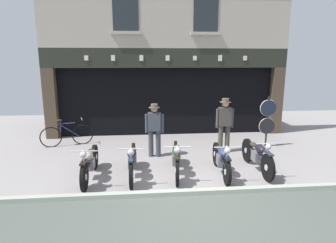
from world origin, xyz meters
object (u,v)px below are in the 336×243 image
motorcycle_center (176,158)px  tyre_sign_pole (267,118)px  salesman_left (154,128)px  motorcycle_center_right (221,158)px  motorcycle_center_left (132,160)px  leaning_bicycle (67,135)px  motorcycle_right (257,155)px  shopkeeper_center (225,123)px  advert_board_near (112,92)px  motorcycle_left (90,162)px

motorcycle_center → tyre_sign_pole: (3.31, 2.09, 0.57)m
motorcycle_center → salesman_left: size_ratio=1.27×
motorcycle_center → motorcycle_center_right: bearing=178.6°
motorcycle_center_left → motorcycle_center: (1.11, 0.10, -0.00)m
motorcycle_center_right → salesman_left: 2.30m
tyre_sign_pole → salesman_left: bearing=-170.2°
tyre_sign_pole → leaning_bicycle: 6.80m
motorcycle_center → motorcycle_right: 2.14m
shopkeeper_center → leaning_bicycle: bearing=-13.1°
salesman_left → shopkeeper_center: bearing=-166.9°
advert_board_near → leaning_bicycle: 2.35m
salesman_left → shopkeeper_center: size_ratio=0.94×
motorcycle_right → advert_board_near: 5.95m
motorcycle_right → tyre_sign_pole: bearing=-119.4°
motorcycle_center → motorcycle_center_right: size_ratio=1.04×
motorcycle_center_left → advert_board_near: 4.51m
shopkeeper_center → leaning_bicycle: size_ratio=1.02×
motorcycle_left → motorcycle_right: 4.28m
shopkeeper_center → tyre_sign_pole: bearing=-164.7°
salesman_left → advert_board_near: size_ratio=1.45×
motorcycle_center → advert_board_near: (-1.96, 4.15, 1.26)m
motorcycle_left → advert_board_near: bearing=-91.7°
motorcycle_right → advert_board_near: advert_board_near is taller
motorcycle_center_left → salesman_left: 1.71m
motorcycle_right → salesman_left: salesman_left is taller
motorcycle_left → advert_board_near: advert_board_near is taller
tyre_sign_pole → advert_board_near: 5.70m
motorcycle_left → advert_board_near: 4.46m
motorcycle_center_left → salesman_left: (0.62, 1.53, 0.45)m
motorcycle_center → leaning_bicycle: 4.46m
motorcycle_center_left → leaning_bicycle: 3.75m
motorcycle_center → motorcycle_center_right: 1.14m
motorcycle_left → motorcycle_center_right: size_ratio=1.04×
shopkeeper_center → advert_board_near: bearing=-34.1°
tyre_sign_pole → leaning_bicycle: (-6.73, 0.77, -0.62)m
motorcycle_left → motorcycle_right: size_ratio=1.00×
leaning_bicycle → shopkeeper_center: bearing=61.3°
motorcycle_center → motorcycle_center_right: motorcycle_center is taller
motorcycle_left → tyre_sign_pole: size_ratio=1.19×
motorcycle_center_right → motorcycle_right: 1.02m
shopkeeper_center → motorcycle_left: bearing=24.7°
motorcycle_center_left → tyre_sign_pole: bearing=-152.8°
advert_board_near → salesman_left: bearing=-61.5°
motorcycle_center_left → motorcycle_right: size_ratio=0.99×
tyre_sign_pole → motorcycle_left: bearing=-158.0°
motorcycle_right → shopkeeper_center: shopkeeper_center is taller
motorcycle_center → tyre_sign_pole: tyre_sign_pole is taller
shopkeeper_center → advert_board_near: advert_board_near is taller
motorcycle_center_left → leaning_bicycle: motorcycle_center_left is taller
salesman_left → tyre_sign_pole: 3.85m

